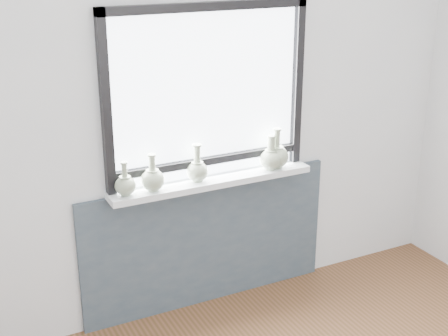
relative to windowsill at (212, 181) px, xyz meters
name	(u,v)px	position (x,y,z in m)	size (l,w,h in m)	color
back_wall	(205,112)	(0.00, 0.10, 0.42)	(3.60, 0.02, 2.60)	silver
apron_panel	(208,242)	(0.00, 0.07, -0.45)	(1.70, 0.03, 0.86)	#414E57
windowsill	(212,181)	(0.00, 0.00, 0.00)	(1.32, 0.18, 0.04)	white
window	(207,90)	(0.00, 0.06, 0.56)	(1.30, 0.06, 1.05)	black
vase_a	(125,185)	(-0.56, -0.02, 0.08)	(0.12, 0.12, 0.20)	#9BAB8C
vase_b	(153,179)	(-0.39, -0.02, 0.09)	(0.14, 0.14, 0.22)	#9BAB8C
vase_c	(197,170)	(-0.10, 0.00, 0.09)	(0.13, 0.13, 0.23)	#9BAB8C
vase_d	(271,158)	(0.40, -0.02, 0.10)	(0.14, 0.14, 0.22)	#9BAB8C
vase_e	(276,155)	(0.45, -0.01, 0.10)	(0.16, 0.16, 0.26)	#9BAB8C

